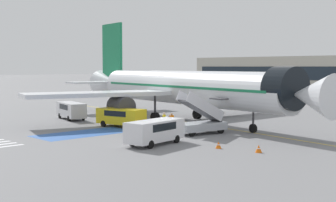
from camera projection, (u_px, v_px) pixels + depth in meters
ground_plane at (177, 122)px, 52.93m from camera, size 600.00×600.00×0.00m
apron_leadline_yellow at (185, 122)px, 52.78m from camera, size 73.80×11.96×0.01m
apron_stand_patch_blue at (84, 133)px, 43.53m from camera, size 4.35×9.45×0.01m
apron_walkway_bar_4 at (2, 147)px, 36.19m from camera, size 0.44×3.60×0.01m
airliner at (181, 87)px, 53.10m from camera, size 40.62×34.31×12.28m
boarding_stairs_forward at (201, 123)px, 43.26m from camera, size 2.93×5.47×4.07m
fuel_tanker at (234, 94)px, 74.25m from camera, size 8.79×3.21×3.60m
service_van_0 at (121, 116)px, 48.29m from camera, size 5.46×3.09×1.89m
service_van_1 at (155, 130)px, 37.27m from camera, size 2.85×5.71×1.95m
service_van_2 at (71, 109)px, 55.02m from camera, size 5.79×3.09×1.98m
ground_crew_0 at (172, 120)px, 46.53m from camera, size 0.32×0.47×1.60m
ground_crew_1 at (164, 120)px, 45.47m from camera, size 0.49×0.40×1.78m
traffic_cone_0 at (259, 149)px, 33.86m from camera, size 0.50×0.50×0.55m
traffic_cone_1 at (132, 130)px, 43.93m from camera, size 0.41×0.41×0.46m
traffic_cone_2 at (218, 145)px, 35.57m from camera, size 0.47×0.47×0.52m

